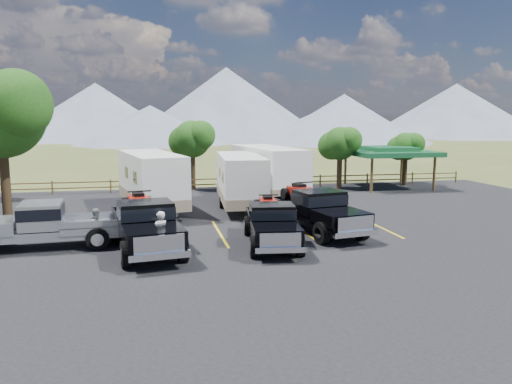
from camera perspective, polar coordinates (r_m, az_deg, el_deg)
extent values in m
plane|color=#415122|center=(20.19, 3.07, -7.13)|extent=(320.00, 320.00, 0.00)
cube|color=black|center=(23.01, 1.14, -5.12)|extent=(44.00, 34.00, 0.04)
cube|color=gold|center=(23.43, -13.94, -5.07)|extent=(0.12, 5.50, 0.01)
cube|color=gold|center=(23.61, -4.16, -4.73)|extent=(0.12, 5.50, 0.01)
cube|color=gold|center=(24.45, 5.19, -4.28)|extent=(0.12, 5.50, 0.01)
cube|color=gold|center=(25.89, 13.71, -3.78)|extent=(0.12, 5.50, 0.01)
cylinder|color=black|center=(28.94, -26.73, 1.24)|extent=(0.48, 0.48, 4.48)
sphere|color=#1B4711|center=(28.76, -27.18, 7.89)|extent=(4.48, 4.48, 4.48)
sphere|color=#1B4711|center=(27.76, -25.74, 8.99)|extent=(3.52, 3.52, 3.52)
cylinder|color=black|center=(38.65, 9.50, 2.37)|extent=(0.39, 0.39, 2.80)
sphere|color=#1B4711|center=(38.49, 9.58, 5.48)|extent=(2.52, 2.52, 2.52)
sphere|color=#1B4711|center=(38.26, 10.59, 5.85)|extent=(1.98, 1.98, 1.98)
sphere|color=#1B4711|center=(38.69, 8.66, 5.25)|extent=(2.16, 2.16, 2.16)
cylinder|color=black|center=(42.10, 16.64, 2.44)|extent=(0.38, 0.38, 2.52)
sphere|color=#1B4711|center=(41.96, 16.75, 5.00)|extent=(2.24, 2.24, 2.24)
sphere|color=#1B4711|center=(41.83, 17.60, 5.28)|extent=(1.76, 1.76, 1.76)
sphere|color=#1B4711|center=(42.06, 15.97, 4.82)|extent=(1.92, 1.92, 1.92)
cylinder|color=black|center=(38.10, -7.24, 2.55)|extent=(0.41, 0.41, 3.08)
sphere|color=#1B4711|center=(37.94, -7.31, 6.02)|extent=(2.80, 2.80, 2.80)
sphere|color=#1B4711|center=(37.48, -6.33, 6.47)|extent=(2.20, 2.20, 2.20)
sphere|color=#1B4711|center=(38.35, -8.19, 5.73)|extent=(2.40, 2.40, 2.40)
cylinder|color=brown|center=(38.24, -22.25, 0.43)|extent=(0.12, 0.12, 1.00)
cylinder|color=brown|center=(37.72, -16.27, 0.62)|extent=(0.12, 0.12, 1.00)
cylinder|color=brown|center=(37.62, -10.19, 0.81)|extent=(0.12, 0.12, 1.00)
cylinder|color=brown|center=(37.95, -4.14, 0.99)|extent=(0.12, 0.12, 1.00)
cylinder|color=brown|center=(38.68, 1.74, 1.15)|extent=(0.12, 0.12, 1.00)
cylinder|color=brown|center=(39.81, 7.35, 1.29)|extent=(0.12, 0.12, 1.00)
cylinder|color=brown|center=(41.29, 12.60, 1.41)|extent=(0.12, 0.12, 1.00)
cylinder|color=brown|center=(43.10, 17.45, 1.52)|extent=(0.12, 0.12, 1.00)
cylinder|color=brown|center=(45.19, 21.88, 1.60)|extent=(0.12, 0.12, 1.00)
cube|color=brown|center=(38.27, -1.17, 1.00)|extent=(36.00, 0.06, 0.08)
cube|color=brown|center=(38.22, -1.17, 1.59)|extent=(36.00, 0.06, 0.08)
cylinder|color=brown|center=(36.97, 13.08, 1.84)|extent=(0.20, 0.20, 2.60)
cylinder|color=brown|center=(41.53, 10.18, 2.63)|extent=(0.20, 0.20, 2.60)
cylinder|color=brown|center=(39.33, 19.70, 1.95)|extent=(0.20, 0.20, 2.60)
cylinder|color=brown|center=(43.65, 16.28, 2.71)|extent=(0.20, 0.20, 2.60)
cube|color=#18572F|center=(40.17, 14.89, 4.37)|extent=(6.20, 6.20, 0.35)
cube|color=#18572F|center=(40.15, 14.91, 4.79)|extent=(3.50, 3.50, 0.35)
cone|color=slate|center=(131.43, -17.76, 8.76)|extent=(44.00, 44.00, 14.00)
cone|color=slate|center=(128.26, -3.40, 10.05)|extent=(52.00, 52.00, 18.00)
cone|color=slate|center=(142.99, 10.00, 8.57)|extent=(40.00, 40.00, 12.00)
cone|color=slate|center=(154.35, 21.81, 8.64)|extent=(50.00, 50.00, 15.00)
cone|color=slate|center=(105.79, -11.97, 7.52)|extent=(32.00, 32.00, 8.00)
cone|color=slate|center=(110.32, 9.49, 7.87)|extent=(40.00, 40.00, 9.00)
cube|color=black|center=(20.95, -12.49, -4.67)|extent=(2.98, 6.55, 0.40)
cube|color=black|center=(18.81, -11.59, -4.86)|extent=(2.40, 2.29, 0.55)
cube|color=black|center=(20.66, -12.50, -2.59)|extent=(2.32, 2.02, 1.11)
cube|color=black|center=(20.63, -12.52, -2.14)|extent=(2.37, 2.10, 0.50)
cube|color=black|center=(22.82, -13.24, -2.84)|extent=(2.51, 2.95, 0.61)
cube|color=silver|center=(17.74, -11.00, -5.83)|extent=(1.76, 0.36, 0.61)
cube|color=silver|center=(17.78, -10.92, -7.20)|extent=(2.17, 0.53, 0.24)
cube|color=silver|center=(24.18, -13.62, -3.11)|extent=(2.17, 0.51, 0.24)
cylinder|color=black|center=(18.77, -14.66, -6.91)|extent=(0.48, 1.04, 1.00)
cylinder|color=black|center=(19.08, -8.40, -6.47)|extent=(0.48, 1.04, 1.00)
cylinder|color=black|center=(23.01, -15.83, -4.12)|extent=(0.48, 1.04, 1.00)
cylinder|color=black|center=(23.26, -10.71, -3.81)|extent=(0.48, 1.04, 1.00)
cube|color=#9A1108|center=(22.69, -13.30, -0.99)|extent=(0.99, 1.54, 0.39)
cube|color=black|center=(22.64, -13.32, -0.30)|extent=(0.56, 0.89, 0.20)
cube|color=#9A1108|center=(22.07, -13.10, -0.95)|extent=(0.93, 0.52, 0.24)
cylinder|color=black|center=(22.12, -13.17, 0.09)|extent=(0.99, 0.22, 0.07)
cylinder|color=black|center=(22.07, -14.35, -1.87)|extent=(0.38, 0.66, 0.62)
cylinder|color=black|center=(22.20, -11.80, -1.72)|extent=(0.38, 0.66, 0.62)
cylinder|color=black|center=(23.26, -14.69, -1.36)|extent=(0.38, 0.66, 0.62)
cylinder|color=black|center=(23.38, -12.27, -1.22)|extent=(0.38, 0.66, 0.62)
cube|color=black|center=(21.36, 1.80, -4.46)|extent=(2.45, 5.69, 0.35)
cube|color=black|center=(19.48, 2.42, -4.65)|extent=(2.06, 1.96, 0.48)
cube|color=black|center=(21.10, 1.84, -2.69)|extent=(1.99, 1.72, 0.97)
cube|color=black|center=(21.07, 1.85, -2.30)|extent=(2.04, 1.78, 0.43)
cube|color=black|center=(22.99, 1.31, -2.85)|extent=(2.13, 2.53, 0.53)
cube|color=silver|center=(18.54, 2.80, -5.48)|extent=(1.54, 0.27, 0.53)
cube|color=silver|center=(18.58, 2.82, -6.63)|extent=(1.90, 0.41, 0.21)
cube|color=silver|center=(24.19, 1.02, -3.06)|extent=(1.90, 0.39, 0.21)
cylinder|color=black|center=(19.46, -0.23, -6.27)|extent=(0.40, 0.90, 0.87)
cylinder|color=black|center=(19.69, 5.08, -6.13)|extent=(0.40, 0.90, 0.87)
cylinder|color=black|center=(23.18, -0.98, -3.87)|extent=(0.40, 0.90, 0.87)
cylinder|color=black|center=(23.36, 3.48, -3.78)|extent=(0.40, 0.90, 0.87)
cube|color=#9A1108|center=(22.87, 1.32, -1.25)|extent=(0.83, 1.33, 0.34)
cube|color=black|center=(22.83, 1.32, -0.65)|extent=(0.47, 0.77, 0.17)
cube|color=#9A1108|center=(22.34, 1.46, -1.23)|extent=(0.81, 0.43, 0.21)
cylinder|color=black|center=(22.38, 1.44, -0.34)|extent=(0.87, 0.17, 0.06)
cylinder|color=black|center=(22.34, 0.35, -1.98)|extent=(0.32, 0.57, 0.54)
cylinder|color=black|center=(22.44, 2.56, -1.95)|extent=(0.32, 0.57, 0.54)
cylinder|color=black|center=(23.39, 0.12, -1.51)|extent=(0.32, 0.57, 0.54)
cylinder|color=black|center=(23.48, 2.23, -1.48)|extent=(0.32, 0.57, 0.54)
cube|color=black|center=(23.92, 7.05, -2.93)|extent=(3.09, 6.45, 0.39)
cube|color=black|center=(22.09, 9.72, -2.88)|extent=(2.41, 2.30, 0.54)
cube|color=black|center=(23.67, 7.24, -1.14)|extent=(2.31, 2.04, 1.09)
cube|color=black|center=(23.64, 7.25, -0.75)|extent=(2.37, 2.11, 0.49)
cube|color=black|center=(25.55, 4.91, -1.49)|extent=(2.52, 2.94, 0.60)
cube|color=silver|center=(21.19, 11.31, -3.56)|extent=(1.72, 0.40, 0.60)
cube|color=silver|center=(21.23, 11.38, -4.68)|extent=(2.13, 0.58, 0.24)
cube|color=silver|center=(26.76, 3.63, -1.81)|extent=(2.12, 0.56, 0.24)
cylinder|color=black|center=(21.64, 7.48, -4.68)|extent=(0.50, 1.02, 0.98)
cylinder|color=black|center=(22.71, 11.96, -4.17)|extent=(0.50, 1.02, 0.98)
cylinder|color=black|center=(25.37, 2.65, -2.67)|extent=(0.50, 1.02, 0.98)
cylinder|color=black|center=(26.29, 6.68, -2.33)|extent=(0.50, 1.02, 0.98)
cube|color=#9A1108|center=(25.44, 4.93, 0.14)|extent=(1.00, 1.53, 0.38)
cube|color=black|center=(25.40, 4.94, 0.74)|extent=(0.58, 0.88, 0.20)
cube|color=#9A1108|center=(24.90, 5.57, 0.20)|extent=(0.92, 0.53, 0.24)
cylinder|color=black|center=(24.94, 5.46, 1.10)|extent=(0.97, 0.24, 0.07)
cylinder|color=black|center=(24.72, 4.56, -0.61)|extent=(0.39, 0.65, 0.61)
cylinder|color=black|center=(25.18, 6.54, -0.47)|extent=(0.39, 0.65, 0.61)
cylinder|color=black|center=(25.78, 3.36, -0.22)|extent=(0.39, 0.65, 0.61)
cylinder|color=black|center=(26.22, 5.28, -0.10)|extent=(0.39, 0.65, 0.61)
cube|color=white|center=(29.35, -11.91, 1.63)|extent=(4.04, 8.18, 2.82)
cube|color=gray|center=(29.49, -11.84, -0.48)|extent=(4.07, 8.23, 0.63)
cube|color=black|center=(27.17, -13.70, 1.64)|extent=(0.21, 0.93, 0.63)
cube|color=black|center=(27.71, -8.53, 1.91)|extent=(0.21, 0.93, 0.63)
cylinder|color=black|center=(29.67, -14.16, -1.53)|extent=(0.40, 0.77, 0.73)
cylinder|color=black|center=(30.13, -9.74, -1.24)|extent=(0.40, 0.77, 0.73)
cube|color=black|center=(24.89, -9.52, -2.92)|extent=(0.50, 1.87, 0.10)
cube|color=white|center=(29.63, -1.78, 1.66)|extent=(2.87, 7.54, 2.66)
cube|color=gray|center=(29.77, -1.77, -0.32)|extent=(2.90, 7.58, 0.59)
cube|color=black|center=(27.66, -3.83, 1.71)|extent=(0.08, 0.89, 0.59)
cube|color=black|center=(27.93, 1.06, 1.79)|extent=(0.08, 0.89, 0.59)
cylinder|color=black|center=(30.04, -3.94, -1.21)|extent=(0.29, 0.71, 0.69)
cylinder|color=black|center=(30.27, 0.27, -1.12)|extent=(0.29, 0.71, 0.69)
cube|color=black|center=(25.34, -0.65, -2.66)|extent=(0.24, 1.78, 0.10)
cube|color=white|center=(33.02, 1.36, 2.64)|extent=(3.72, 8.33, 2.89)
cube|color=gray|center=(33.16, 1.35, 0.71)|extent=(3.75, 8.37, 0.64)
cube|color=black|center=(30.66, 0.49, 2.74)|extent=(0.16, 0.96, 0.64)
cube|color=black|center=(31.67, 4.89, 2.89)|extent=(0.16, 0.96, 0.64)
cylinder|color=black|center=(33.11, -0.80, -0.24)|extent=(0.37, 0.78, 0.75)
cylinder|color=black|center=(33.98, 3.04, -0.02)|extent=(0.37, 0.78, 0.75)
cube|color=black|center=(28.69, 5.02, -1.30)|extent=(0.41, 1.93, 0.11)
cube|color=gray|center=(22.60, -22.87, -4.29)|extent=(6.06, 2.35, 0.37)
cube|color=gray|center=(22.47, -23.30, -2.44)|extent=(1.76, 2.07, 1.04)
cube|color=black|center=(22.44, -23.32, -2.05)|extent=(1.83, 2.12, 0.47)
cube|color=gray|center=(22.39, -18.14, -3.41)|extent=(2.64, 2.18, 0.57)
cube|color=silver|center=(22.44, -14.91, -4.15)|extent=(0.32, 2.05, 0.23)
cylinder|color=black|center=(23.43, -17.56, -4.05)|extent=(0.96, 0.38, 0.94)
cylinder|color=black|center=(21.52, -17.67, -5.15)|extent=(0.96, 0.38, 0.94)
imported|color=#BBBBBB|center=(19.69, -10.86, -4.80)|extent=(0.80, 0.71, 1.84)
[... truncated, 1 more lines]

